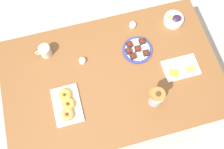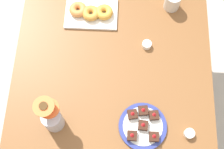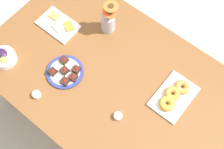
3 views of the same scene
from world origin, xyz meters
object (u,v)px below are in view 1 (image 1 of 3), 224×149
(coffee_mug, at_px, (45,51))
(cheese_platter, at_px, (181,68))
(jam_cup_honey, at_px, (133,25))
(jam_cup_berry, at_px, (82,61))
(dining_table, at_px, (112,80))
(croissant_platter, at_px, (67,105))
(flower_vase, at_px, (156,98))
(dessert_plate, at_px, (137,50))
(grape_bowl, at_px, (174,20))

(coffee_mug, distance_m, cheese_platter, 1.01)
(jam_cup_honey, relative_size, jam_cup_berry, 1.00)
(coffee_mug, relative_size, jam_cup_berry, 2.48)
(cheese_platter, xyz_separation_m, jam_cup_honey, (0.24, -0.44, 0.00))
(dining_table, relative_size, croissant_platter, 5.71)
(coffee_mug, distance_m, flower_vase, 0.87)
(dining_table, xyz_separation_m, dessert_plate, (-0.24, -0.15, 0.10))
(coffee_mug, relative_size, flower_vase, 0.50)
(dessert_plate, bearing_deg, grape_bowl, -154.26)
(jam_cup_honey, xyz_separation_m, jam_cup_berry, (0.45, 0.20, 0.00))
(grape_bowl, relative_size, croissant_platter, 0.54)
(dining_table, relative_size, coffee_mug, 13.47)
(coffee_mug, height_order, cheese_platter, coffee_mug)
(jam_cup_berry, bearing_deg, coffee_mug, -28.09)
(grape_bowl, height_order, croissant_platter, grape_bowl)
(croissant_platter, distance_m, jam_cup_honey, 0.80)
(jam_cup_honey, bearing_deg, flower_vase, 87.51)
(coffee_mug, relative_size, croissant_platter, 0.42)
(cheese_platter, bearing_deg, jam_cup_berry, -19.45)
(dining_table, relative_size, dessert_plate, 7.07)
(grape_bowl, xyz_separation_m, croissant_platter, (0.95, 0.45, -0.01))
(coffee_mug, bearing_deg, grape_bowl, -178.85)
(coffee_mug, relative_size, cheese_platter, 0.46)
(jam_cup_honey, bearing_deg, cheese_platter, 118.51)
(flower_vase, bearing_deg, coffee_mug, -39.91)
(grape_bowl, height_order, cheese_platter, grape_bowl)
(dining_table, distance_m, flower_vase, 0.39)
(coffee_mug, relative_size, grape_bowl, 0.79)
(grape_bowl, distance_m, dessert_plate, 0.39)
(croissant_platter, xyz_separation_m, flower_vase, (-0.60, 0.13, 0.06))
(jam_cup_berry, xyz_separation_m, dessert_plate, (-0.42, 0.02, -0.00))
(grape_bowl, xyz_separation_m, jam_cup_berry, (0.77, 0.15, -0.01))
(flower_vase, bearing_deg, croissant_platter, -12.27)
(jam_cup_honey, height_order, dessert_plate, dessert_plate)
(grape_bowl, height_order, dessert_plate, grape_bowl)
(jam_cup_berry, bearing_deg, flower_vase, 134.60)
(dining_table, bearing_deg, coffee_mug, -35.12)
(coffee_mug, height_order, jam_cup_honey, coffee_mug)
(cheese_platter, height_order, flower_vase, flower_vase)
(dining_table, height_order, jam_cup_berry, jam_cup_berry)
(cheese_platter, height_order, jam_cup_berry, cheese_platter)
(jam_cup_honey, bearing_deg, dining_table, 54.12)
(cheese_platter, xyz_separation_m, jam_cup_berry, (0.69, -0.24, 0.00))
(cheese_platter, relative_size, croissant_platter, 0.93)
(jam_cup_honey, bearing_deg, grape_bowl, 172.20)
(jam_cup_honey, bearing_deg, dessert_plate, 82.59)
(cheese_platter, height_order, croissant_platter, croissant_platter)
(dining_table, relative_size, jam_cup_honey, 33.33)
(dining_table, xyz_separation_m, coffee_mug, (0.43, -0.30, 0.14))
(jam_cup_berry, height_order, dessert_plate, dessert_plate)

